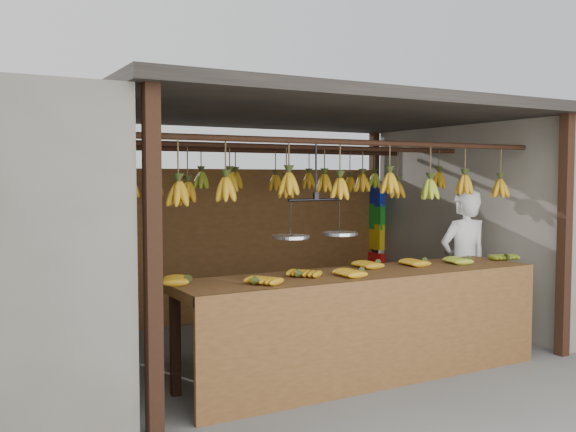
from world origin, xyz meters
TOP-DOWN VIEW (x-y plane):
  - ground at (0.00, 0.00)m, footprint 80.00×80.00m
  - stall at (0.00, 0.33)m, footprint 4.30×3.30m
  - neighbor_right at (3.60, 0.00)m, footprint 3.00×3.00m
  - counter at (-0.05, -1.23)m, footprint 3.41×0.75m
  - hanging_bananas at (0.01, 0.01)m, footprint 3.63×2.21m
  - balance_scale at (-0.46, -1.00)m, footprint 0.80×0.35m
  - vendor at (1.60, -0.60)m, footprint 0.61×0.43m
  - bag_bundles at (1.94, 1.35)m, footprint 0.08×0.26m

SIDE VIEW (x-z plane):
  - ground at x=0.00m, z-range 0.00..0.00m
  - counter at x=-0.05m, z-range 0.22..1.18m
  - vendor at x=1.60m, z-range 0.00..1.58m
  - bag_bundles at x=1.94m, z-range 0.37..1.67m
  - neighbor_right at x=3.60m, z-range 0.00..2.30m
  - balance_scale at x=-0.46m, z-range 0.86..1.65m
  - hanging_bananas at x=0.01m, z-range 1.43..1.82m
  - stall at x=0.00m, z-range 0.77..3.17m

